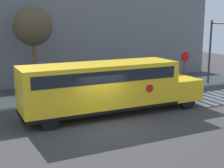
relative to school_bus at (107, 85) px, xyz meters
The scene contains 8 objects.
ground_plane 2.60m from the school_bus, 115.95° to the right, with size 60.00×60.00×0.00m, color #3A3838.
sidewalk_strip 5.08m from the school_bus, 100.28° to the left, with size 44.00×3.00×0.15m.
building_backdrop 11.65m from the school_bus, 94.37° to the left, with size 32.00×4.00×9.32m.
crosswalk_stripes 8.64m from the school_bus, ahead, with size 4.70×3.20×0.01m.
school_bus is the anchor object (origin of this frame).
stop_sign 9.23m from the school_bus, 24.03° to the left, with size 0.80×0.10×2.86m.
traffic_light 11.45m from the school_bus, 13.86° to the left, with size 0.28×3.28×5.27m.
tree_far_sidewalk 7.95m from the school_bus, 110.42° to the left, with size 2.76×2.76×6.24m.
Camera 1 is at (-6.39, -13.74, 5.32)m, focal length 50.00 mm.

